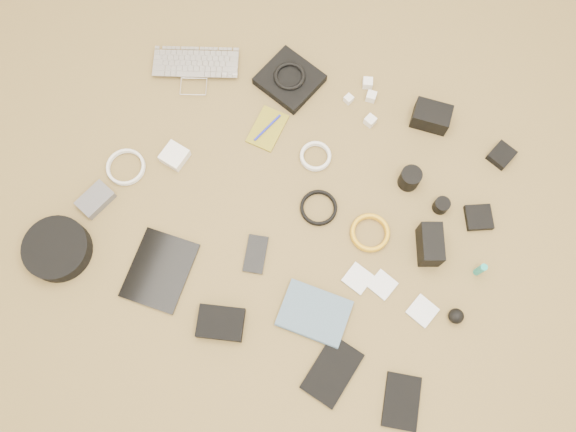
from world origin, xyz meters
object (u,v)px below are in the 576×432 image
(dslr_camera, at_px, (431,116))
(headphone_case, at_px, (57,249))
(tablet, at_px, (160,270))
(paperback, at_px, (306,337))
(phone, at_px, (256,254))
(laptop, at_px, (195,74))

(dslr_camera, relative_size, headphone_case, 0.60)
(tablet, bearing_deg, paperback, -5.69)
(phone, xyz_separation_m, paperback, (0.24, -0.19, 0.01))
(dslr_camera, height_order, tablet, dslr_camera)
(phone, relative_size, paperback, 0.60)
(phone, height_order, headphone_case, headphone_case)
(dslr_camera, distance_m, phone, 0.76)
(laptop, distance_m, phone, 0.70)
(headphone_case, bearing_deg, dslr_camera, 40.45)
(dslr_camera, height_order, paperback, dslr_camera)
(dslr_camera, xyz_separation_m, tablet, (-0.67, -0.80, -0.03))
(laptop, bearing_deg, paperback, -65.75)
(dslr_camera, bearing_deg, tablet, -132.37)
(headphone_case, distance_m, paperback, 0.84)
(laptop, relative_size, paperback, 1.47)
(phone, distance_m, paperback, 0.31)
(tablet, relative_size, phone, 1.92)
(laptop, relative_size, headphone_case, 1.46)
(dslr_camera, xyz_separation_m, paperback, (-0.16, -0.85, -0.03))
(tablet, bearing_deg, dslr_camera, 49.18)
(dslr_camera, distance_m, paperback, 0.86)
(phone, bearing_deg, paperback, -49.78)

